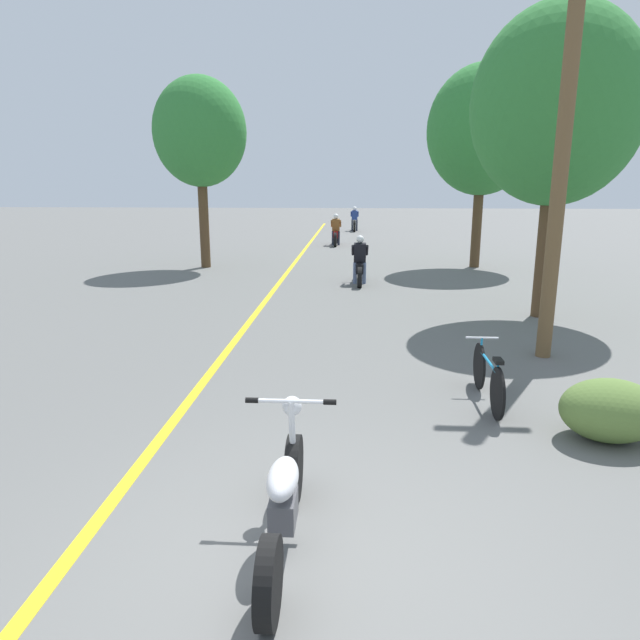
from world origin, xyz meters
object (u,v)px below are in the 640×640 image
Objects in this scene: motorcycle_rider_mid at (336,233)px; utility_pole at (562,158)px; roadside_tree_right_far at (483,131)px; roadside_tree_left at (200,133)px; roadside_tree_right_near at (557,106)px; motorcycle_rider_far at (355,222)px; motorcycle_rider_lead at (360,265)px; bicycle_parked at (488,377)px; motorcycle_foreground at (284,500)px.

utility_pole is at bearing -76.48° from motorcycle_rider_mid.
roadside_tree_left is at bearing -176.22° from roadside_tree_right_far.
roadside_tree_right_far is at bearing 3.78° from roadside_tree_left.
motorcycle_rider_mid is (-4.89, 13.95, -3.75)m from roadside_tree_right_near.
roadside_tree_right_far reaches higher than motorcycle_rider_far.
roadside_tree_left reaches higher than motorcycle_rider_mid.
motorcycle_rider_mid is (-1.04, 10.08, 0.02)m from motorcycle_rider_lead.
utility_pole reaches higher than bicycle_parked.
motorcycle_rider_far reaches higher than bicycle_parked.
roadside_tree_right_far is at bearing 85.02° from utility_pole.
utility_pole is 3.82m from bicycle_parked.
roadside_tree_right_near is at bearing 61.56° from motorcycle_foreground.
motorcycle_rider_mid is (-4.07, 16.91, -2.66)m from utility_pole.
motorcycle_foreground is (-4.50, -8.31, -3.88)m from roadside_tree_right_near.
roadside_tree_right_near is 2.94× the size of motorcycle_foreground.
utility_pole reaches higher than motorcycle_rider_mid.
motorcycle_rider_far is at bearing 71.64° from roadside_tree_left.
roadside_tree_right_far is at bearing 89.41° from roadside_tree_right_near.
utility_pole is 25.05m from motorcycle_rider_far.
roadside_tree_left is 14.23m from bicycle_parked.
motorcycle_rider_lead is 10.13m from motorcycle_rider_mid.
roadside_tree_right_near is 0.96× the size of roadside_tree_right_far.
motorcycle_rider_lead is at bearing -89.30° from motorcycle_rider_far.
roadside_tree_left is at bearing 143.43° from roadside_tree_right_near.
utility_pole is at bearing -66.12° from motorcycle_rider_lead.
motorcycle_rider_mid is at bearing 91.00° from motorcycle_foreground.
utility_pole is at bearing -94.98° from roadside_tree_right_far.
motorcycle_foreground is (4.55, -15.02, -3.95)m from roadside_tree_left.
roadside_tree_right_far is 9.14m from roadside_tree_left.
roadside_tree_right_far reaches higher than motorcycle_rider_lead.
motorcycle_rider_lead is (-3.85, 3.87, -3.77)m from roadside_tree_right_near.
roadside_tree_right_far is 6.53m from motorcycle_rider_lead.
roadside_tree_right_near is 15.25m from motorcycle_rider_mid.
bicycle_parked is at bearing 54.45° from motorcycle_foreground.
roadside_tree_right_near is at bearing -45.17° from motorcycle_rider_lead.
motorcycle_rider_lead is (5.20, -2.84, -3.85)m from roadside_tree_left.
motorcycle_foreground is 0.99× the size of motorcycle_rider_far.
motorcycle_rider_lead is at bearing 100.29° from bicycle_parked.
motorcycle_foreground is 1.00× the size of motorcycle_rider_mid.
utility_pole reaches higher than motorcycle_rider_far.
roadside_tree_right_near is 2.91× the size of motorcycle_rider_far.
utility_pole is 1.01× the size of roadside_tree_left.
motorcycle_rider_far reaches higher than motorcycle_rider_lead.
utility_pole reaches higher than roadside_tree_left.
roadside_tree_right_far is 3.05× the size of motorcycle_rider_mid.
motorcycle_rider_mid is (4.16, 7.23, -3.83)m from roadside_tree_left.
roadside_tree_right_far reaches higher than bicycle_parked.
motorcycle_rider_lead is at bearing 86.94° from motorcycle_foreground.
roadside_tree_right_near is 22.42m from motorcycle_rider_far.
roadside_tree_left is 7.06m from motorcycle_rider_lead.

